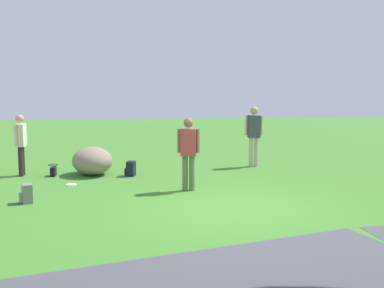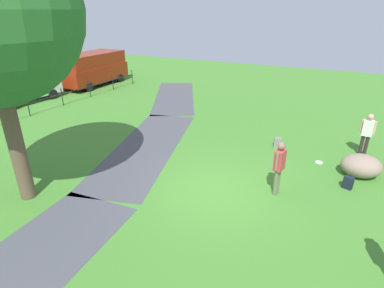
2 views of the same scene
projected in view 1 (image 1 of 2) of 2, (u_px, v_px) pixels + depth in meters
ground_plane at (233, 209)px, 9.72m from camera, size 48.00×48.00×0.00m
lawn_boulder at (92, 161)px, 13.26m from camera, size 1.33×1.49×0.77m
woman_with_handbag at (21, 141)px, 13.03m from camera, size 0.26×0.52×1.66m
man_near_boulder at (254, 131)px, 14.45m from camera, size 0.52×0.27×1.80m
passerby_on_path at (188, 149)px, 11.25m from camera, size 0.51×0.30×1.70m
handbag_on_grass at (53, 171)px, 13.10m from camera, size 0.28×0.32×0.31m
backpack_by_boulder at (131, 169)px, 13.10m from camera, size 0.32×0.32×0.40m
spare_backpack_on_lawn at (27, 194)px, 10.17m from camera, size 0.32×0.33×0.40m
frisbee_on_grass at (71, 185)px, 11.96m from camera, size 0.27×0.27×0.02m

